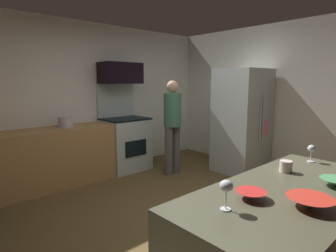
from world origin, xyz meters
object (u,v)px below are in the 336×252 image
at_px(person_cook, 172,123).
at_px(mixing_bowl_large, 310,202).
at_px(refrigerator, 242,121).
at_px(wine_glass_mid, 311,150).
at_px(mug_coffee, 286,166).
at_px(mixing_bowl_small, 335,182).
at_px(mixing_bowl_prep, 251,195).
at_px(oven_range, 125,141).
at_px(stock_pot, 65,122).
at_px(wine_glass_near, 226,187).
at_px(microwave, 121,73).

relative_size(person_cook, mixing_bowl_large, 6.28).
xyz_separation_m(refrigerator, wine_glass_mid, (-1.75, -1.84, 0.10)).
height_order(wine_glass_mid, mug_coffee, wine_glass_mid).
xyz_separation_m(mixing_bowl_small, mixing_bowl_prep, (-0.60, 0.27, -0.00)).
xyz_separation_m(mixing_bowl_small, mug_coffee, (0.05, 0.36, 0.02)).
distance_m(refrigerator, mixing_bowl_prep, 3.43).
bearing_deg(mug_coffee, oven_range, 78.37).
bearing_deg(stock_pot, mixing_bowl_prep, -94.20).
relative_size(wine_glass_near, wine_glass_mid, 1.12).
xyz_separation_m(mixing_bowl_prep, wine_glass_mid, (1.08, 0.07, 0.09)).
relative_size(wine_glass_near, stock_pot, 0.77).
distance_m(oven_range, mixing_bowl_small, 3.75).
bearing_deg(microwave, wine_glass_near, -114.36).
height_order(refrigerator, wine_glass_mid, refrigerator).
height_order(oven_range, mixing_bowl_prep, oven_range).
xyz_separation_m(mixing_bowl_large, mug_coffee, (0.51, 0.38, 0.01)).
xyz_separation_m(mixing_bowl_prep, wine_glass_near, (-0.23, 0.01, 0.11)).
height_order(wine_glass_near, mug_coffee, wine_glass_near).
height_order(wine_glass_near, stock_pot, wine_glass_near).
relative_size(mixing_bowl_small, mug_coffee, 2.12).
bearing_deg(mixing_bowl_large, oven_range, 72.08).
bearing_deg(mixing_bowl_small, person_cook, 67.57).
bearing_deg(person_cook, wine_glass_near, -128.01).
bearing_deg(microwave, mixing_bowl_small, -100.98).
bearing_deg(wine_glass_near, wine_glass_mid, 2.52).
distance_m(microwave, stock_pot, 1.33).
relative_size(wine_glass_mid, mug_coffee, 1.61).
height_order(microwave, stock_pot, microwave).
distance_m(refrigerator, person_cook, 1.26).
bearing_deg(mixing_bowl_prep, mixing_bowl_small, -24.32).
relative_size(mixing_bowl_large, wine_glass_near, 1.51).
xyz_separation_m(person_cook, mixing_bowl_large, (-1.65, -2.89, 0.02)).
xyz_separation_m(mixing_bowl_prep, mug_coffee, (0.65, 0.09, 0.02)).
xyz_separation_m(oven_range, person_cook, (0.46, -0.78, 0.39)).
relative_size(microwave, mixing_bowl_large, 2.88).
bearing_deg(refrigerator, mixing_bowl_small, -135.63).
bearing_deg(mixing_bowl_small, mixing_bowl_prep, 155.68).
height_order(person_cook, mug_coffee, person_cook).
bearing_deg(person_cook, mixing_bowl_prep, -124.51).
height_order(oven_range, microwave, microwave).
height_order(microwave, mixing_bowl_small, microwave).
xyz_separation_m(person_cook, mug_coffee, (-1.14, -2.51, 0.04)).
bearing_deg(wine_glass_near, oven_range, 65.10).
distance_m(oven_range, microwave, 1.23).
xyz_separation_m(person_cook, wine_glass_near, (-2.03, -2.59, 0.12)).
xyz_separation_m(oven_range, mug_coffee, (-0.68, -3.29, 0.43)).
bearing_deg(wine_glass_mid, mixing_bowl_prep, -176.25).
bearing_deg(wine_glass_near, refrigerator, 31.75).
height_order(microwave, wine_glass_mid, microwave).
xyz_separation_m(microwave, wine_glass_mid, (-0.24, -3.39, -0.74)).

